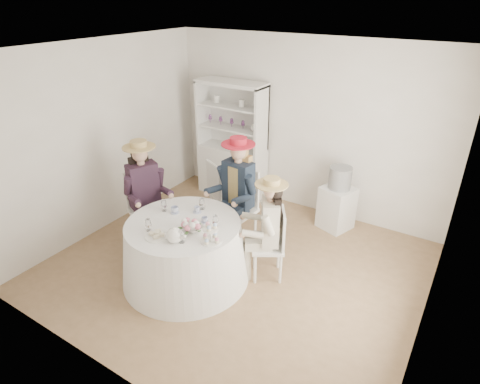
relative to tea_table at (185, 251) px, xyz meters
The scene contains 23 objects.
ground 0.77m from the tea_table, 51.25° to the left, with size 4.50×4.50×0.00m, color brown.
ceiling 2.40m from the tea_table, 51.25° to the left, with size 4.50×4.50×0.00m, color white.
wall_back 2.72m from the tea_table, 80.68° to the left, with size 4.50×4.50×0.00m, color silver.
wall_front 1.82m from the tea_table, 74.48° to the right, with size 4.50×4.50×0.00m, color silver.
wall_left 2.13m from the tea_table, 164.36° to the left, with size 4.50×4.50×0.00m, color silver.
wall_right 2.88m from the tea_table, 10.93° to the left, with size 4.50×4.50×0.00m, color silver.
tea_table is the anchor object (origin of this frame).
hutch 2.43m from the tea_table, 108.95° to the left, with size 1.34×0.89×1.97m.
side_table 2.44m from the tea_table, 61.59° to the left, with size 0.42×0.42×0.66m, color silver.
hatbox 2.48m from the tea_table, 61.59° to the left, with size 0.33×0.33×0.33m, color black.
guest_left 1.11m from the tea_table, 159.69° to the left, with size 0.64×0.58×1.52m.
guest_mid 1.13m from the tea_table, 83.03° to the left, with size 0.58×0.60×1.57m.
guest_right 1.08m from the tea_table, 34.09° to the left, with size 0.58×0.54×1.36m.
spare_chair 1.38m from the tea_table, 105.64° to the left, with size 0.56×0.56×1.02m.
teacup_a 0.52m from the tea_table, 149.66° to the left, with size 0.10×0.10×0.08m, color white.
teacup_b 0.52m from the tea_table, 92.84° to the left, with size 0.07×0.07×0.07m, color white.
teacup_c 0.50m from the tea_table, 35.84° to the left, with size 0.08×0.08×0.06m, color white.
flower_bowl 0.48m from the tea_table, 14.59° to the right, with size 0.20×0.20×0.05m, color white.
flower_arrangement 0.53m from the tea_table, 26.20° to the right, with size 0.20×0.19×0.07m.
table_teapot 0.61m from the tea_table, 63.04° to the right, with size 0.25×0.18×0.19m.
sandwich_plate 0.56m from the tea_table, 98.75° to the right, with size 0.27×0.27×0.06m.
cupcake_stand 0.71m from the tea_table, 14.75° to the right, with size 0.24×0.24×0.22m.
stemware_set 0.47m from the tea_table, 63.43° to the left, with size 0.84×0.82×0.15m.
Camera 1 is at (2.32, -3.59, 3.25)m, focal length 30.00 mm.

